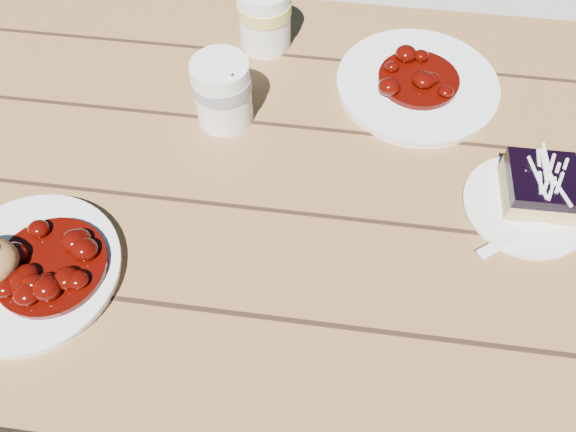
# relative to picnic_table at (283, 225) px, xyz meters

# --- Properties ---
(ground) EXTENTS (60.00, 60.00, 0.00)m
(ground) POSITION_rel_picnic_table_xyz_m (0.00, 0.00, -0.59)
(ground) COLOR #ADA89C
(ground) RESTS_ON ground
(picnic_table) EXTENTS (2.00, 1.55, 0.75)m
(picnic_table) POSITION_rel_picnic_table_xyz_m (0.00, 0.00, 0.00)
(picnic_table) COLOR brown
(picnic_table) RESTS_ON ground
(main_plate) EXTENTS (0.23, 0.23, 0.02)m
(main_plate) POSITION_rel_picnic_table_xyz_m (-0.30, -0.22, 0.17)
(main_plate) COLOR white
(main_plate) RESTS_ON picnic_table
(goulash_stew) EXTENTS (0.14, 0.14, 0.04)m
(goulash_stew) POSITION_rel_picnic_table_xyz_m (-0.27, -0.22, 0.20)
(goulash_stew) COLOR #450602
(goulash_stew) RESTS_ON main_plate
(dessert_plate) EXTENTS (0.17, 0.17, 0.01)m
(dessert_plate) POSITION_rel_picnic_table_xyz_m (0.35, -0.03, 0.17)
(dessert_plate) COLOR white
(dessert_plate) RESTS_ON picnic_table
(blueberry_cake) EXTENTS (0.09, 0.09, 0.05)m
(blueberry_cake) POSITION_rel_picnic_table_xyz_m (0.36, -0.01, 0.20)
(blueberry_cake) COLOR tan
(blueberry_cake) RESTS_ON dessert_plate
(fork_dessert) EXTENTS (0.14, 0.12, 0.00)m
(fork_dessert) POSITION_rel_picnic_table_xyz_m (0.33, -0.08, 0.17)
(fork_dessert) COLOR white
(fork_dessert) RESTS_ON dessert_plate
(coffee_cup) EXTENTS (0.09, 0.09, 0.11)m
(coffee_cup) POSITION_rel_picnic_table_xyz_m (-0.10, 0.09, 0.22)
(coffee_cup) COLOR white
(coffee_cup) RESTS_ON picnic_table
(second_plate) EXTENTS (0.26, 0.26, 0.02)m
(second_plate) POSITION_rel_picnic_table_xyz_m (0.19, 0.19, 0.17)
(second_plate) COLOR white
(second_plate) RESTS_ON picnic_table
(second_stew) EXTENTS (0.13, 0.13, 0.04)m
(second_stew) POSITION_rel_picnic_table_xyz_m (0.19, 0.19, 0.20)
(second_stew) COLOR #450602
(second_stew) RESTS_ON second_plate
(second_cup) EXTENTS (0.09, 0.09, 0.11)m
(second_cup) POSITION_rel_picnic_table_xyz_m (-0.07, 0.27, 0.22)
(second_cup) COLOR white
(second_cup) RESTS_ON picnic_table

